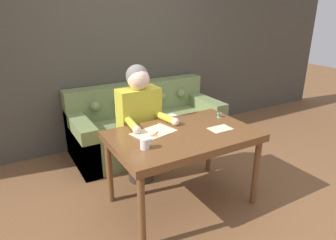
% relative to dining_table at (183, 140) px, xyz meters
% --- Properties ---
extents(ground_plane, '(16.00, 16.00, 0.00)m').
position_rel_dining_table_xyz_m(ground_plane, '(0.14, 0.03, -0.68)').
color(ground_plane, brown).
extents(wall_back, '(8.00, 0.06, 2.60)m').
position_rel_dining_table_xyz_m(wall_back, '(0.14, 1.76, 0.62)').
color(wall_back, '#474238').
rests_on(wall_back, ground_plane).
extents(dining_table, '(1.34, 0.86, 0.75)m').
position_rel_dining_table_xyz_m(dining_table, '(0.00, 0.00, 0.00)').
color(dining_table, brown).
rests_on(dining_table, ground_plane).
extents(couch, '(2.01, 0.90, 0.86)m').
position_rel_dining_table_xyz_m(couch, '(0.26, 1.32, -0.37)').
color(couch, olive).
rests_on(couch, ground_plane).
extents(person, '(0.49, 0.58, 1.30)m').
position_rel_dining_table_xyz_m(person, '(-0.17, 0.58, 0.01)').
color(person, '#33281E').
rests_on(person, ground_plane).
extents(pattern_paper_main, '(0.44, 0.33, 0.00)m').
position_rel_dining_table_xyz_m(pattern_paper_main, '(-0.23, 0.14, 0.08)').
color(pattern_paper_main, beige).
rests_on(pattern_paper_main, dining_table).
extents(pattern_paper_offcut, '(0.22, 0.15, 0.00)m').
position_rel_dining_table_xyz_m(pattern_paper_offcut, '(0.36, -0.10, 0.08)').
color(pattern_paper_offcut, beige).
rests_on(pattern_paper_offcut, dining_table).
extents(scissors, '(0.21, 0.19, 0.01)m').
position_rel_dining_table_xyz_m(scissors, '(-0.23, 0.10, 0.08)').
color(scissors, silver).
rests_on(scissors, dining_table).
extents(mug, '(0.11, 0.08, 0.09)m').
position_rel_dining_table_xyz_m(mug, '(-0.45, -0.12, 0.12)').
color(mug, silver).
rests_on(mug, dining_table).
extents(thread_spool, '(0.04, 0.04, 0.05)m').
position_rel_dining_table_xyz_m(thread_spool, '(0.56, 0.16, 0.10)').
color(thread_spool, '#338C4C').
rests_on(thread_spool, dining_table).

